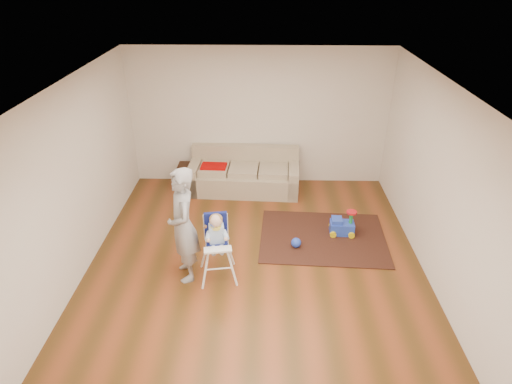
{
  "coord_description": "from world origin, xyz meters",
  "views": [
    {
      "loc": [
        0.13,
        -5.19,
        4.08
      ],
      "look_at": [
        0.0,
        0.4,
        1.0
      ],
      "focal_mm": 30.0,
      "sensor_mm": 36.0,
      "label": 1
    }
  ],
  "objects_px": {
    "side_table": "(191,177)",
    "high_chair": "(217,248)",
    "sofa": "(244,171)",
    "adult": "(183,226)",
    "toy_ball": "(296,243)",
    "ride_on_toy": "(342,222)"
  },
  "relations": [
    {
      "from": "sofa",
      "to": "side_table",
      "type": "relative_size",
      "value": 4.45
    },
    {
      "from": "ride_on_toy",
      "to": "high_chair",
      "type": "relative_size",
      "value": 0.41
    },
    {
      "from": "high_chair",
      "to": "side_table",
      "type": "bearing_deg",
      "value": 97.83
    },
    {
      "from": "side_table",
      "to": "adult",
      "type": "height_order",
      "value": "adult"
    },
    {
      "from": "ride_on_toy",
      "to": "adult",
      "type": "xyz_separation_m",
      "value": [
        -2.4,
        -1.11,
        0.62
      ]
    },
    {
      "from": "side_table",
      "to": "high_chair",
      "type": "height_order",
      "value": "high_chair"
    },
    {
      "from": "sofa",
      "to": "high_chair",
      "type": "bearing_deg",
      "value": -92.48
    },
    {
      "from": "high_chair",
      "to": "adult",
      "type": "relative_size",
      "value": 0.62
    },
    {
      "from": "sofa",
      "to": "ride_on_toy",
      "type": "xyz_separation_m",
      "value": [
        1.7,
        -1.5,
        -0.18
      ]
    },
    {
      "from": "side_table",
      "to": "high_chair",
      "type": "distance_m",
      "value": 2.81
    },
    {
      "from": "sofa",
      "to": "adult",
      "type": "xyz_separation_m",
      "value": [
        -0.7,
        -2.61,
        0.44
      ]
    },
    {
      "from": "sofa",
      "to": "toy_ball",
      "type": "xyz_separation_m",
      "value": [
        0.92,
        -1.92,
        -0.31
      ]
    },
    {
      "from": "ride_on_toy",
      "to": "toy_ball",
      "type": "height_order",
      "value": "ride_on_toy"
    },
    {
      "from": "toy_ball",
      "to": "ride_on_toy",
      "type": "bearing_deg",
      "value": 27.72
    },
    {
      "from": "side_table",
      "to": "toy_ball",
      "type": "distance_m",
      "value": 2.79
    },
    {
      "from": "ride_on_toy",
      "to": "high_chair",
      "type": "xyz_separation_m",
      "value": [
        -1.95,
        -1.13,
        0.27
      ]
    },
    {
      "from": "side_table",
      "to": "high_chair",
      "type": "xyz_separation_m",
      "value": [
        0.82,
        -2.68,
        0.26
      ]
    },
    {
      "from": "sofa",
      "to": "high_chair",
      "type": "xyz_separation_m",
      "value": [
        -0.24,
        -2.63,
        0.1
      ]
    },
    {
      "from": "sofa",
      "to": "adult",
      "type": "bearing_deg",
      "value": -102.17
    },
    {
      "from": "toy_ball",
      "to": "high_chair",
      "type": "distance_m",
      "value": 1.43
    },
    {
      "from": "ride_on_toy",
      "to": "toy_ball",
      "type": "xyz_separation_m",
      "value": [
        -0.78,
        -0.41,
        -0.14
      ]
    },
    {
      "from": "ride_on_toy",
      "to": "adult",
      "type": "bearing_deg",
      "value": -152.1
    }
  ]
}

